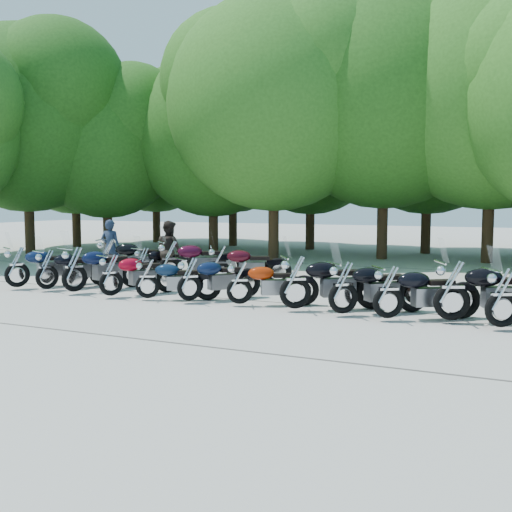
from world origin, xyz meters
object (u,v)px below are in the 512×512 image
at_px(motorcycle_15, 170,260).
at_px(rider_0, 110,248).
at_px(motorcycle_16, 219,263).
at_px(motorcycle_3, 111,273).
at_px(motorcycle_7, 296,280).
at_px(motorcycle_5, 189,278).
at_px(motorcycle_8, 343,286).
at_px(motorcycle_9, 388,290).
at_px(motorcycle_1, 47,268).
at_px(motorcycle_4, 147,277).
at_px(motorcycle_13, 108,256).
at_px(motorcycle_2, 74,268).
at_px(motorcycle_6, 240,281).
at_px(motorcycle_14, 143,262).
at_px(rider_1, 169,251).
at_px(motorcycle_10, 452,288).
at_px(motorcycle_0, 17,265).
at_px(motorcycle_11, 503,295).

distance_m(motorcycle_15, rider_0, 2.95).
height_order(motorcycle_15, motorcycle_16, motorcycle_15).
bearing_deg(motorcycle_3, motorcycle_7, -148.45).
height_order(motorcycle_5, motorcycle_8, motorcycle_8).
bearing_deg(motorcycle_15, motorcycle_9, -157.04).
bearing_deg(motorcycle_1, motorcycle_4, -159.07).
xyz_separation_m(motorcycle_13, motorcycle_15, (2.30, -0.10, 0.00)).
distance_m(motorcycle_2, motorcycle_6, 4.70).
xyz_separation_m(motorcycle_1, motorcycle_14, (1.24, 2.67, -0.05)).
bearing_deg(motorcycle_7, motorcycle_2, 57.49).
bearing_deg(motorcycle_13, rider_1, -93.52).
bearing_deg(motorcycle_9, motorcycle_15, 34.54).
bearing_deg(motorcycle_1, motorcycle_2, -162.99).
bearing_deg(motorcycle_6, motorcycle_15, 26.20).
bearing_deg(motorcycle_15, motorcycle_2, 110.11).
distance_m(motorcycle_5, motorcycle_10, 5.96).
bearing_deg(motorcycle_8, motorcycle_5, 47.42).
bearing_deg(motorcycle_8, motorcycle_0, 48.45).
distance_m(motorcycle_13, rider_0, 0.95).
relative_size(motorcycle_2, motorcycle_4, 1.22).
xyz_separation_m(motorcycle_0, motorcycle_11, (12.32, -0.15, 0.00)).
bearing_deg(motorcycle_5, motorcycle_14, -4.20).
relative_size(motorcycle_3, motorcycle_7, 0.89).
bearing_deg(motorcycle_9, motorcycle_5, 54.14).
bearing_deg(rider_0, motorcycle_4, 126.60).
bearing_deg(motorcycle_0, motorcycle_15, -111.53).
bearing_deg(motorcycle_7, motorcycle_1, 56.46).
relative_size(motorcycle_4, motorcycle_16, 0.87).
height_order(motorcycle_4, motorcycle_16, motorcycle_16).
xyz_separation_m(motorcycle_5, motorcycle_7, (2.68, 0.02, 0.08)).
distance_m(motorcycle_4, motorcycle_6, 2.42).
xyz_separation_m(motorcycle_3, motorcycle_8, (5.95, 0.08, 0.04)).
distance_m(motorcycle_4, motorcycle_15, 2.89).
distance_m(motorcycle_11, motorcycle_13, 11.75).
relative_size(motorcycle_14, rider_1, 1.13).
bearing_deg(motorcycle_13, motorcycle_14, -110.04).
height_order(motorcycle_5, motorcycle_6, motorcycle_5).
distance_m(motorcycle_8, motorcycle_15, 6.55).
relative_size(motorcycle_11, motorcycle_15, 0.94).
bearing_deg(motorcycle_7, motorcycle_4, 58.30).
bearing_deg(motorcycle_5, motorcycle_16, -40.76).
distance_m(motorcycle_5, motorcycle_13, 5.25).
relative_size(motorcycle_0, motorcycle_8, 1.01).
height_order(motorcycle_13, motorcycle_16, motorcycle_13).
distance_m(motorcycle_2, rider_0, 3.88).
xyz_separation_m(motorcycle_1, motorcycle_8, (8.25, -0.15, 0.03)).
bearing_deg(motorcycle_4, motorcycle_0, 64.74).
relative_size(motorcycle_1, rider_0, 1.22).
relative_size(motorcycle_2, motorcycle_14, 1.21).
height_order(motorcycle_6, rider_1, rider_1).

